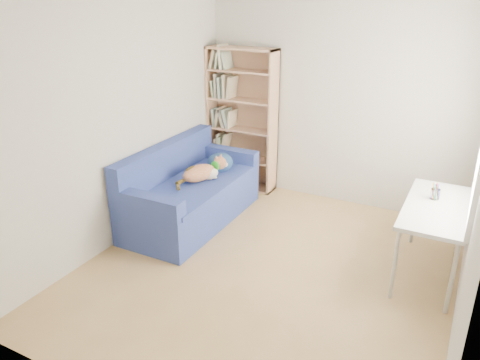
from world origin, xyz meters
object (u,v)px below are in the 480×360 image
at_px(desk, 436,212).
at_px(pen_cup, 435,193).
at_px(sofa, 190,193).
at_px(bookshelf, 242,126).

bearing_deg(desk, pen_cup, 106.22).
bearing_deg(sofa, pen_cup, 4.97).
bearing_deg(desk, bookshelf, 156.78).
relative_size(desk, pen_cup, 7.44).
height_order(bookshelf, pen_cup, bookshelf).
bearing_deg(sofa, bookshelf, 86.66).
xyz_separation_m(sofa, pen_cup, (2.72, 0.25, 0.46)).
xyz_separation_m(bookshelf, pen_cup, (2.65, -1.00, -0.09)).
bearing_deg(bookshelf, pen_cup, -20.64).
bearing_deg(sofa, desk, 1.62).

